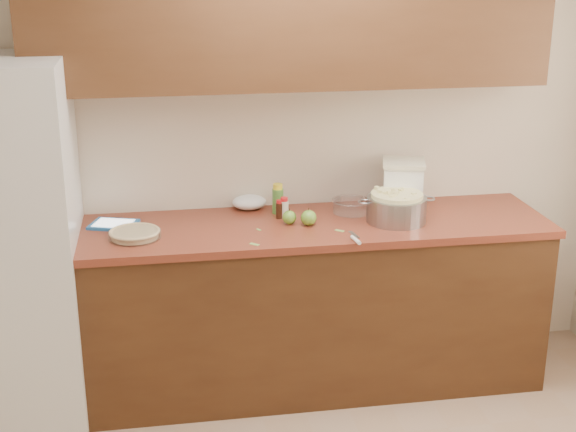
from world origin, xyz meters
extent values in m
plane|color=beige|center=(0.00, 1.80, 1.30)|extent=(3.60, 0.00, 3.60)
cube|color=#462813|center=(0.00, 1.48, 0.44)|extent=(2.60, 0.65, 0.88)
cube|color=maroon|center=(0.00, 1.48, 0.90)|extent=(2.64, 0.68, 0.04)
cube|color=#4F2D18|center=(0.00, 1.63, 1.95)|extent=(2.60, 0.34, 0.70)
cube|color=silver|center=(-1.44, 1.44, 0.90)|extent=(0.70, 0.70, 1.80)
cylinder|color=silver|center=(-0.82, 1.39, 0.94)|extent=(0.26, 0.26, 0.04)
cylinder|color=tan|center=(-0.82, 1.39, 0.94)|extent=(0.23, 0.23, 0.03)
torus|color=tan|center=(-0.82, 1.39, 0.95)|extent=(0.25, 0.25, 0.02)
cylinder|color=gray|center=(0.52, 1.42, 0.99)|extent=(0.31, 0.31, 0.13)
torus|color=gray|center=(0.35, 1.42, 1.03)|extent=(0.07, 0.07, 0.01)
torus|color=gray|center=(0.69, 1.42, 1.03)|extent=(0.07, 0.07, 0.01)
cylinder|color=beige|center=(0.52, 1.42, 1.00)|extent=(0.27, 0.27, 0.14)
cube|color=white|center=(0.61, 1.61, 1.05)|extent=(0.25, 0.25, 0.25)
cube|color=beige|center=(0.61, 1.61, 1.18)|extent=(0.27, 0.27, 0.02)
cube|color=#2263A5|center=(-0.93, 1.59, 0.93)|extent=(0.27, 0.24, 0.01)
cube|color=white|center=(-0.93, 1.59, 0.94)|extent=(0.22, 0.19, 0.00)
cube|color=gray|center=(0.26, 1.26, 0.92)|extent=(0.04, 0.11, 0.00)
cylinder|color=white|center=(0.24, 1.16, 0.93)|extent=(0.03, 0.10, 0.02)
cylinder|color=#4C8C38|center=(-0.07, 1.66, 0.99)|extent=(0.06, 0.06, 0.13)
cylinder|color=yellow|center=(-0.07, 1.66, 1.07)|extent=(0.05, 0.05, 0.03)
cylinder|color=beige|center=(-0.04, 1.58, 0.97)|extent=(0.04, 0.04, 0.09)
cylinder|color=red|center=(-0.04, 1.58, 1.02)|extent=(0.04, 0.04, 0.02)
cylinder|color=black|center=(-0.07, 1.57, 0.96)|extent=(0.04, 0.04, 0.08)
cylinder|color=red|center=(-0.07, 1.57, 1.01)|extent=(0.03, 0.03, 0.02)
cylinder|color=silver|center=(0.32, 1.60, 0.96)|extent=(0.19, 0.19, 0.07)
torus|color=silver|center=(0.32, 1.60, 0.99)|extent=(0.20, 0.20, 0.01)
ellipsoid|color=white|center=(-0.21, 1.75, 0.96)|extent=(0.22, 0.19, 0.08)
sphere|color=#65992F|center=(-0.03, 1.47, 0.96)|extent=(0.07, 0.07, 0.07)
cylinder|color=#3F2D19|center=(-0.03, 1.47, 1.00)|extent=(0.01, 0.01, 0.01)
sphere|color=#65992F|center=(0.06, 1.44, 0.96)|extent=(0.08, 0.08, 0.08)
cylinder|color=#3F2D19|center=(0.06, 1.44, 1.01)|extent=(0.01, 0.01, 0.01)
cube|color=#8EC35E|center=(0.20, 1.33, 0.92)|extent=(0.05, 0.05, 0.00)
cube|color=#8EC35E|center=(-0.20, 1.41, 0.92)|extent=(0.02, 0.03, 0.00)
cube|color=#8EC35E|center=(-0.25, 1.21, 0.92)|extent=(0.05, 0.05, 0.00)
camera|label=1|loc=(-0.68, -2.37, 2.28)|focal=50.00mm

